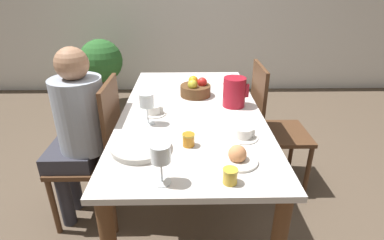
{
  "coord_description": "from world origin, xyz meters",
  "views": [
    {
      "loc": [
        -0.03,
        -1.73,
        1.52
      ],
      "look_at": [
        0.0,
        -0.25,
        0.82
      ],
      "focal_mm": 28.0,
      "sensor_mm": 36.0,
      "label": 1
    }
  ],
  "objects_px": {
    "chair_person_side": "(97,151)",
    "serving_tray": "(141,147)",
    "person_seated": "(77,125)",
    "red_pitcher": "(234,92)",
    "fruit_bowl": "(196,89)",
    "chair_opposite": "(271,125)",
    "wine_glass_juice": "(161,156)",
    "potted_plant": "(101,64)",
    "teacup_across": "(154,110)",
    "jam_jar_amber": "(230,175)",
    "wine_glass_water": "(147,102)",
    "jam_jar_red": "(189,139)",
    "teacup_near_person": "(244,134)",
    "bread_plate": "(237,157)"
  },
  "relations": [
    {
      "from": "teacup_across",
      "to": "jam_jar_red",
      "type": "height_order",
      "value": "jam_jar_red"
    },
    {
      "from": "wine_glass_juice",
      "to": "teacup_across",
      "type": "bearing_deg",
      "value": 98.25
    },
    {
      "from": "wine_glass_water",
      "to": "teacup_across",
      "type": "bearing_deg",
      "value": 81.61
    },
    {
      "from": "fruit_bowl",
      "to": "wine_glass_juice",
      "type": "bearing_deg",
      "value": -99.43
    },
    {
      "from": "chair_opposite",
      "to": "teacup_near_person",
      "type": "distance_m",
      "value": 0.81
    },
    {
      "from": "chair_person_side",
      "to": "person_seated",
      "type": "xyz_separation_m",
      "value": [
        -0.09,
        -0.02,
        0.19
      ]
    },
    {
      "from": "red_pitcher",
      "to": "potted_plant",
      "type": "xyz_separation_m",
      "value": [
        -1.38,
        1.93,
        -0.32
      ]
    },
    {
      "from": "serving_tray",
      "to": "fruit_bowl",
      "type": "xyz_separation_m",
      "value": [
        0.29,
        0.74,
        0.04
      ]
    },
    {
      "from": "person_seated",
      "to": "red_pitcher",
      "type": "bearing_deg",
      "value": -82.09
    },
    {
      "from": "wine_glass_juice",
      "to": "chair_opposite",
      "type": "bearing_deg",
      "value": 54.42
    },
    {
      "from": "jam_jar_amber",
      "to": "fruit_bowl",
      "type": "bearing_deg",
      "value": 96.23
    },
    {
      "from": "red_pitcher",
      "to": "serving_tray",
      "type": "height_order",
      "value": "red_pitcher"
    },
    {
      "from": "chair_person_side",
      "to": "serving_tray",
      "type": "height_order",
      "value": "chair_person_side"
    },
    {
      "from": "person_seated",
      "to": "teacup_near_person",
      "type": "distance_m",
      "value": 1.02
    },
    {
      "from": "serving_tray",
      "to": "jam_jar_amber",
      "type": "xyz_separation_m",
      "value": [
        0.4,
        -0.27,
        0.02
      ]
    },
    {
      "from": "person_seated",
      "to": "red_pitcher",
      "type": "xyz_separation_m",
      "value": [
        0.98,
        0.14,
        0.16
      ]
    },
    {
      "from": "wine_glass_water",
      "to": "jam_jar_red",
      "type": "distance_m",
      "value": 0.35
    },
    {
      "from": "chair_opposite",
      "to": "potted_plant",
      "type": "relative_size",
      "value": 1.14
    },
    {
      "from": "red_pitcher",
      "to": "wine_glass_water",
      "type": "xyz_separation_m",
      "value": [
        -0.52,
        -0.26,
        0.04
      ]
    },
    {
      "from": "teacup_near_person",
      "to": "serving_tray",
      "type": "xyz_separation_m",
      "value": [
        -0.52,
        -0.11,
        -0.01
      ]
    },
    {
      "from": "person_seated",
      "to": "serving_tray",
      "type": "bearing_deg",
      "value": -132.02
    },
    {
      "from": "teacup_across",
      "to": "jam_jar_red",
      "type": "bearing_deg",
      "value": -61.54
    },
    {
      "from": "red_pitcher",
      "to": "jam_jar_red",
      "type": "height_order",
      "value": "red_pitcher"
    },
    {
      "from": "person_seated",
      "to": "jam_jar_red",
      "type": "bearing_deg",
      "value": -118.62
    },
    {
      "from": "teacup_across",
      "to": "chair_person_side",
      "type": "bearing_deg",
      "value": 179.33
    },
    {
      "from": "teacup_near_person",
      "to": "serving_tray",
      "type": "bearing_deg",
      "value": -168.28
    },
    {
      "from": "person_seated",
      "to": "jam_jar_amber",
      "type": "distance_m",
      "value": 1.09
    },
    {
      "from": "teacup_across",
      "to": "fruit_bowl",
      "type": "xyz_separation_m",
      "value": [
        0.26,
        0.32,
        0.03
      ]
    },
    {
      "from": "wine_glass_juice",
      "to": "fruit_bowl",
      "type": "bearing_deg",
      "value": 80.57
    },
    {
      "from": "wine_glass_water",
      "to": "potted_plant",
      "type": "relative_size",
      "value": 0.21
    },
    {
      "from": "chair_opposite",
      "to": "person_seated",
      "type": "xyz_separation_m",
      "value": [
        -1.32,
        -0.37,
        0.19
      ]
    },
    {
      "from": "wine_glass_water",
      "to": "potted_plant",
      "type": "xyz_separation_m",
      "value": [
        -0.85,
        2.18,
        -0.36
      ]
    },
    {
      "from": "person_seated",
      "to": "potted_plant",
      "type": "xyz_separation_m",
      "value": [
        -0.4,
        2.06,
        -0.16
      ]
    },
    {
      "from": "chair_opposite",
      "to": "fruit_bowl",
      "type": "xyz_separation_m",
      "value": [
        -0.58,
        -0.04,
        0.31
      ]
    },
    {
      "from": "wine_glass_water",
      "to": "serving_tray",
      "type": "xyz_separation_m",
      "value": [
        -0.0,
        -0.29,
        -0.12
      ]
    },
    {
      "from": "potted_plant",
      "to": "serving_tray",
      "type": "bearing_deg",
      "value": -71.06
    },
    {
      "from": "fruit_bowl",
      "to": "potted_plant",
      "type": "height_order",
      "value": "fruit_bowl"
    },
    {
      "from": "person_seated",
      "to": "fruit_bowl",
      "type": "height_order",
      "value": "person_seated"
    },
    {
      "from": "teacup_near_person",
      "to": "potted_plant",
      "type": "bearing_deg",
      "value": 120.01
    },
    {
      "from": "person_seated",
      "to": "jam_jar_red",
      "type": "relative_size",
      "value": 18.04
    },
    {
      "from": "chair_person_side",
      "to": "teacup_near_person",
      "type": "bearing_deg",
      "value": -109.86
    },
    {
      "from": "wine_glass_water",
      "to": "fruit_bowl",
      "type": "distance_m",
      "value": 0.54
    },
    {
      "from": "chair_opposite",
      "to": "wine_glass_juice",
      "type": "bearing_deg",
      "value": -35.58
    },
    {
      "from": "teacup_near_person",
      "to": "potted_plant",
      "type": "height_order",
      "value": "potted_plant"
    },
    {
      "from": "chair_person_side",
      "to": "serving_tray",
      "type": "xyz_separation_m",
      "value": [
        0.36,
        -0.42,
        0.28
      ]
    },
    {
      "from": "bread_plate",
      "to": "chair_opposite",
      "type": "bearing_deg",
      "value": 65.01
    },
    {
      "from": "chair_opposite",
      "to": "wine_glass_water",
      "type": "relative_size",
      "value": 5.33
    },
    {
      "from": "wine_glass_water",
      "to": "jam_jar_red",
      "type": "height_order",
      "value": "wine_glass_water"
    },
    {
      "from": "person_seated",
      "to": "teacup_across",
      "type": "height_order",
      "value": "person_seated"
    },
    {
      "from": "serving_tray",
      "to": "jam_jar_red",
      "type": "distance_m",
      "value": 0.23
    }
  ]
}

